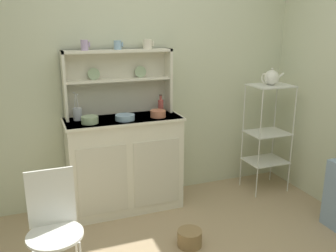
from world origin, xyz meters
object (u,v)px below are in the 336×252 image
object	(u,v)px
bowl_mixing_large	(90,120)
porcelain_teapot	(271,78)
wire_chair	(54,221)
utensil_jar	(78,114)
floor_basket	(190,238)
cup_lilac_0	(85,45)
bakers_rack	(268,126)
hutch_cabinet	(125,163)
jam_bottle	(161,105)
hutch_shelf_unit	(118,77)

from	to	relation	value
bowl_mixing_large	porcelain_teapot	xyz separation A→B (m)	(1.84, -0.05, 0.28)
wire_chair	utensil_jar	size ratio (longest dim) A/B	3.35
floor_basket	cup_lilac_0	xyz separation A→B (m)	(-0.62, 0.94, 1.50)
cup_lilac_0	bakers_rack	bearing A→B (deg)	-7.59
hutch_cabinet	utensil_jar	distance (m)	0.65
bowl_mixing_large	wire_chair	bearing A→B (deg)	-114.12
hutch_cabinet	floor_basket	xyz separation A→B (m)	(0.32, -0.82, -0.40)
hutch_cabinet	bowl_mixing_large	bearing A→B (deg)	-166.93
wire_chair	porcelain_teapot	size ratio (longest dim) A/B	3.51
bakers_rack	bowl_mixing_large	bearing A→B (deg)	178.56
jam_bottle	floor_basket	bearing A→B (deg)	-94.83
wire_chair	hutch_shelf_unit	bearing A→B (deg)	75.28
wire_chair	cup_lilac_0	bearing A→B (deg)	86.43
hutch_cabinet	jam_bottle	world-z (taller)	jam_bottle
cup_lilac_0	utensil_jar	world-z (taller)	cup_lilac_0
floor_basket	utensil_jar	xyz separation A→B (m)	(-0.72, 0.89, 0.90)
floor_basket	wire_chair	bearing A→B (deg)	-171.86
bakers_rack	cup_lilac_0	world-z (taller)	cup_lilac_0
wire_chair	jam_bottle	world-z (taller)	jam_bottle
bakers_rack	cup_lilac_0	xyz separation A→B (m)	(-1.82, 0.24, 0.86)
hutch_cabinet	bakers_rack	size ratio (longest dim) A/B	0.94
floor_basket	jam_bottle	bearing A→B (deg)	85.17
hutch_cabinet	hutch_shelf_unit	distance (m)	0.82
cup_lilac_0	porcelain_teapot	world-z (taller)	cup_lilac_0
bakers_rack	bowl_mixing_large	world-z (taller)	bakers_rack
wire_chair	cup_lilac_0	size ratio (longest dim) A/B	9.33
cup_lilac_0	porcelain_teapot	xyz separation A→B (m)	(1.81, -0.24, -0.35)
porcelain_teapot	wire_chair	bearing A→B (deg)	-159.30
bowl_mixing_large	utensil_jar	distance (m)	0.18
hutch_cabinet	bowl_mixing_large	xyz separation A→B (m)	(-0.32, -0.07, 0.47)
hutch_shelf_unit	hutch_cabinet	bearing A→B (deg)	-90.00
porcelain_teapot	hutch_shelf_unit	bearing A→B (deg)	169.49
bakers_rack	jam_bottle	world-z (taller)	bakers_rack
bowl_mixing_large	porcelain_teapot	world-z (taller)	porcelain_teapot
cup_lilac_0	hutch_shelf_unit	bearing A→B (deg)	7.86
utensil_jar	wire_chair	bearing A→B (deg)	-106.80
hutch_cabinet	floor_basket	distance (m)	0.96
bowl_mixing_large	jam_bottle	world-z (taller)	jam_bottle
hutch_shelf_unit	cup_lilac_0	world-z (taller)	cup_lilac_0
cup_lilac_0	jam_bottle	bearing A→B (deg)	-2.98
bakers_rack	hutch_shelf_unit	bearing A→B (deg)	169.50
hutch_shelf_unit	cup_lilac_0	distance (m)	0.42
wire_chair	porcelain_teapot	bearing A→B (deg)	38.36
hutch_cabinet	porcelain_teapot	bearing A→B (deg)	-4.49
hutch_shelf_unit	jam_bottle	xyz separation A→B (m)	(0.40, -0.08, -0.29)
bowl_mixing_large	jam_bottle	size ratio (longest dim) A/B	0.84
jam_bottle	wire_chair	bearing A→B (deg)	-136.70
jam_bottle	cup_lilac_0	bearing A→B (deg)	177.02
floor_basket	bowl_mixing_large	size ratio (longest dim) A/B	1.34
floor_basket	jam_bottle	world-z (taller)	jam_bottle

